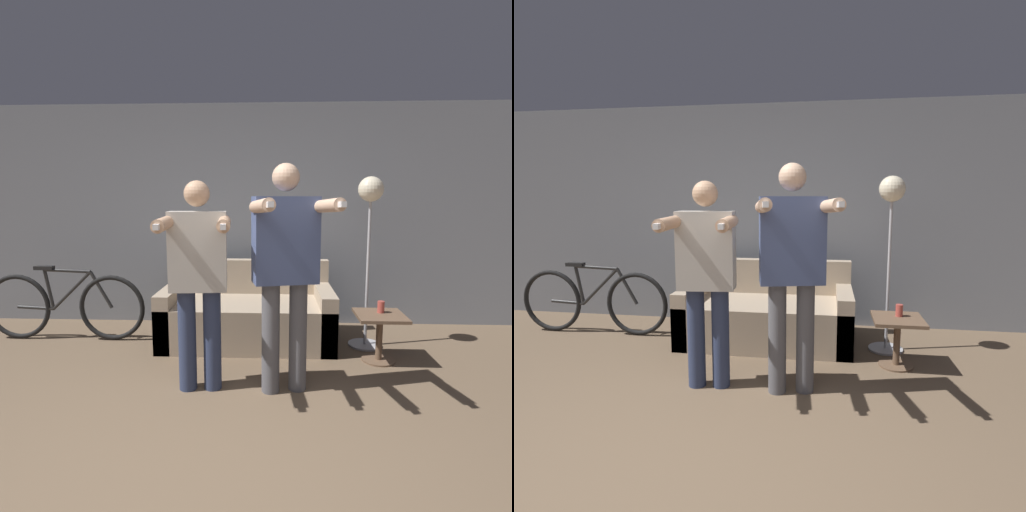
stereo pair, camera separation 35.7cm
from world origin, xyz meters
The scene contains 9 objects.
wall_back centered at (0.00, 3.21, 1.30)m, with size 10.00×0.05×2.60m.
couch centered at (0.17, 2.53, 0.27)m, with size 1.77×0.90×0.83m.
person_left centered at (-0.14, 1.40, 0.95)m, with size 0.55×0.71×1.64m.
person_right centered at (0.53, 1.41, 1.04)m, with size 0.65×0.76×1.77m.
cat centered at (0.52, 2.88, 0.90)m, with size 0.42×0.13×0.16m.
floor_lamp centered at (1.39, 2.43, 1.35)m, with size 0.34×0.34×1.72m.
side_table centered at (1.43, 2.04, 0.32)m, with size 0.44×0.44×0.45m.
cup centered at (1.44, 2.09, 0.51)m, with size 0.06×0.06×0.11m.
bicycle centered at (-1.80, 2.48, 0.37)m, with size 1.74×0.07×0.80m.
Camera 1 is at (0.44, -1.57, 1.51)m, focal length 28.00 mm.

